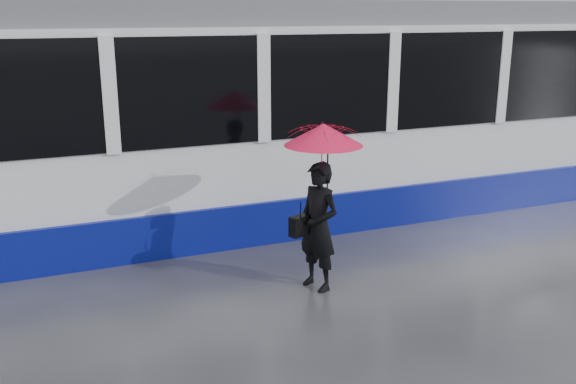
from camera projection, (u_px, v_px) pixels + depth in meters
name	position (u px, v px, depth m)	size (l,w,h in m)	color
ground	(203.00, 293.00, 7.54)	(90.00, 90.00, 0.00)	#2A292E
rails	(159.00, 228.00, 9.76)	(34.00, 1.51, 0.02)	#3F3D38
tram	(137.00, 124.00, 9.23)	(26.00, 2.56, 3.35)	white
woman	(318.00, 227.00, 7.50)	(0.56, 0.37, 1.54)	black
umbrella	(323.00, 150.00, 7.27)	(1.17, 1.17, 1.04)	#FF1599
handbag	(300.00, 225.00, 7.43)	(0.30, 0.21, 0.42)	black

